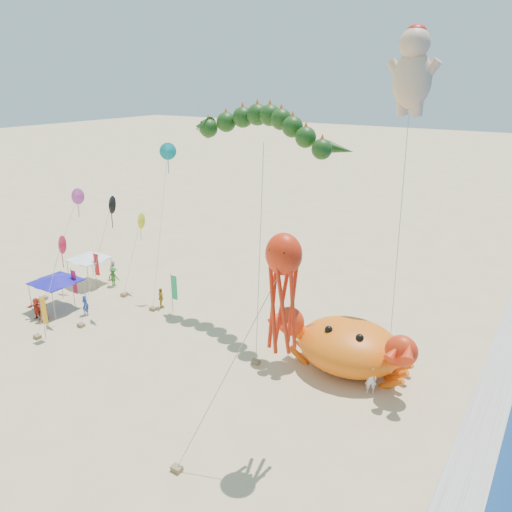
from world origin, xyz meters
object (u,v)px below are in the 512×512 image
Objects in this scene: dragon_kite at (261,133)px; canopy_white at (89,257)px; canopy_blue at (56,279)px; octopus_kite at (283,284)px; crab_inflatable at (348,345)px; cherub_kite at (413,69)px.

dragon_kite is 4.82× the size of canopy_white.
canopy_blue is at bearing -153.94° from dragon_kite.
octopus_kite is at bearing -10.68° from canopy_blue.
dragon_kite reaches higher than octopus_kite.
octopus_kite is at bearing -54.02° from dragon_kite.
octopus_kite is 23.32m from canopy_blue.
octopus_kite is (-0.00, -8.22, 6.90)m from crab_inflatable.
crab_inflatable is at bearing 10.38° from canopy_blue.
canopy_blue is (-22.12, -4.05, 0.78)m from crab_inflatable.
cherub_kite is (0.25, 6.77, 15.68)m from crab_inflatable.
canopy_blue is at bearing -67.55° from canopy_white.
cherub_kite is (8.28, 3.94, 3.88)m from dragon_kite.
canopy_white is (-24.07, 0.67, 0.78)m from crab_inflatable.
canopy_white is at bearing 112.45° from canopy_blue.
canopy_white is (-24.06, 8.89, -6.12)m from octopus_kite.
dragon_kite is 1.37× the size of octopus_kite.
crab_inflatable is at bearing -1.60° from canopy_white.
octopus_kite is 26.37m from canopy_white.
cherub_kite reaches higher than canopy_white.
canopy_white is (-16.04, -2.16, -11.03)m from dragon_kite.
dragon_kite is 9.96m from cherub_kite.
canopy_white is at bearing 178.40° from crab_inflatable.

